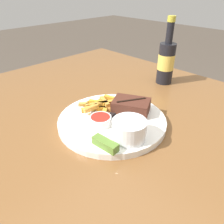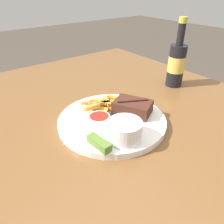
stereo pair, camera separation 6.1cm
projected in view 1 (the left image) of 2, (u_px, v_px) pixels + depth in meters
The scene contains 10 objects.
dining_table at pixel (112, 146), 0.67m from camera, with size 1.26×1.06×0.76m.
dinner_plate at pixel (112, 121), 0.62m from camera, with size 0.30×0.30×0.02m.
steak_portion at pixel (131, 106), 0.64m from camera, with size 0.13×0.11×0.04m.
fries_pile at pixel (98, 105), 0.66m from camera, with size 0.11×0.12×0.02m.
coleslaw_cup at pixel (129, 129), 0.52m from camera, with size 0.08×0.08×0.05m.
dipping_sauce_cup at pixel (99, 119), 0.59m from camera, with size 0.06×0.06×0.02m.
pickle_spear at pixel (105, 144), 0.50m from camera, with size 0.07×0.03×0.02m.
fork_utensil at pixel (89, 110), 0.65m from camera, with size 0.13×0.05×0.00m.
knife_utensil at pixel (118, 111), 0.65m from camera, with size 0.04×0.17×0.01m.
beer_bottle at pixel (166, 61), 0.84m from camera, with size 0.06×0.06×0.25m.
Camera 1 is at (0.37, -0.37, 1.11)m, focal length 35.00 mm.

